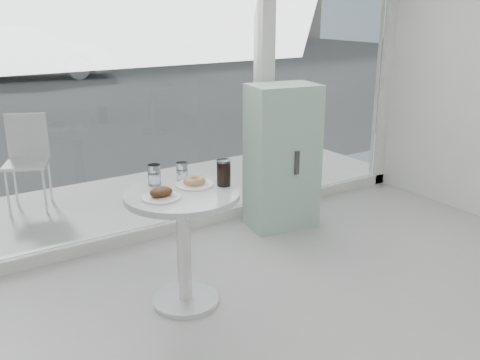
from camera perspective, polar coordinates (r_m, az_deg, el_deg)
storefront at (r=4.38m, az=-6.54°, el=15.96°), size 5.00×0.14×3.00m
main_table at (r=3.40m, az=-6.11°, el=-4.78°), size 0.72×0.72×0.77m
patio_deck at (r=5.40m, az=-10.44°, el=-2.15°), size 5.60×1.60×0.05m
mint_cabinet at (r=4.61m, az=4.51°, el=2.43°), size 0.63×0.48×1.25m
patio_chair at (r=5.35m, az=-21.77°, el=2.47°), size 0.49×0.49×0.87m
car_silver at (r=15.48m, az=-21.48°, el=12.46°), size 4.26×2.29×1.33m
plate_fritter at (r=3.23m, az=-8.35°, el=-1.47°), size 0.24×0.24×0.07m
plate_donut at (r=3.43m, az=-4.87°, el=-0.26°), size 0.24×0.24×0.06m
water_tumbler_a at (r=3.46m, az=-9.12°, el=0.43°), size 0.08×0.08×0.13m
water_tumbler_b at (r=3.54m, az=-6.20°, el=0.83°), size 0.07×0.07×0.12m
cola_glass at (r=3.40m, az=-1.75°, el=0.73°), size 0.09×0.09×0.17m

